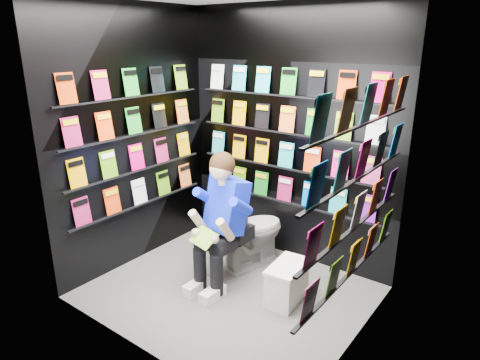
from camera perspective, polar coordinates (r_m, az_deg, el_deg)
The scene contains 13 objects.
floor at distance 4.14m, azimuth -1.53°, elevation -14.70°, with size 2.40×2.40×0.00m, color #575754.
wall_back at distance 4.40m, azimuth 6.44°, elevation 5.69°, with size 2.40×0.04×2.60m, color black.
wall_front at distance 2.92m, azimuth -13.99°, elevation -1.34°, with size 2.40×0.04×2.60m, color black.
wall_left at distance 4.42m, azimuth -14.04°, elevation 5.32°, with size 0.04×2.00×2.60m, color black.
wall_right at distance 3.03m, azimuth 16.36°, elevation -0.79°, with size 0.04×2.00×2.60m, color black.
comics_back at distance 4.37m, azimuth 6.24°, elevation 5.69°, with size 2.10×0.06×1.37m, color orange, non-canonical shape.
comics_left at distance 4.40m, azimuth -13.80°, elevation 5.34°, with size 0.06×1.70×1.37m, color orange, non-canonical shape.
comics_right at distance 3.04m, azimuth 15.85°, elevation -0.59°, with size 0.06×1.70×1.37m, color orange, non-canonical shape.
toilet at distance 4.44m, azimuth 1.50°, elevation -6.85°, with size 0.42×0.75×0.73m, color silver.
longbox at distance 3.96m, azimuth 6.28°, elevation -13.66°, with size 0.24×0.44×0.33m, color white.
longbox_lid at distance 3.87m, azimuth 6.37°, elevation -11.39°, with size 0.26×0.46×0.03m, color white.
reader at distance 4.00m, azimuth -1.61°, elevation -3.44°, with size 0.52×0.77×1.41m, color #0C21DA, non-canonical shape.
held_comic at distance 3.83m, azimuth -4.86°, elevation -7.67°, with size 0.27×0.01×0.18m, color #1F9241.
Camera 1 is at (2.16, -2.71, 2.26)m, focal length 32.00 mm.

